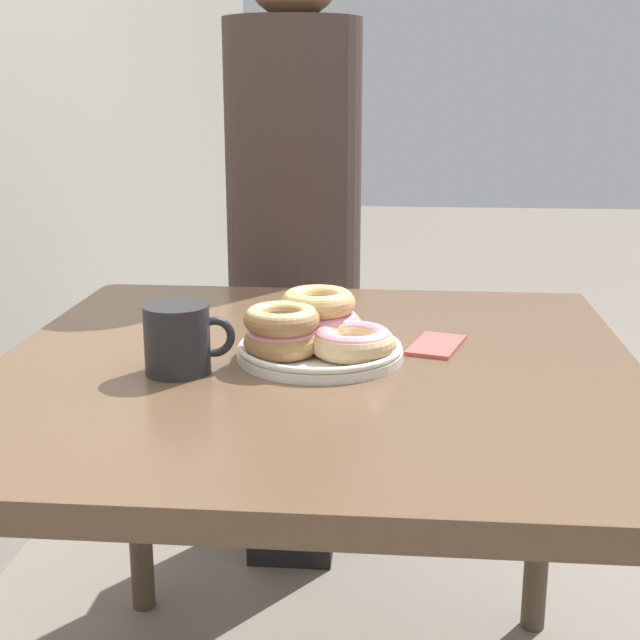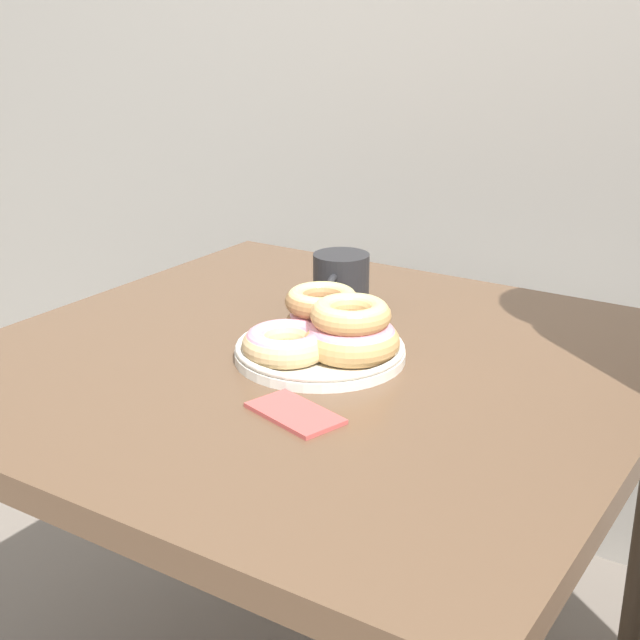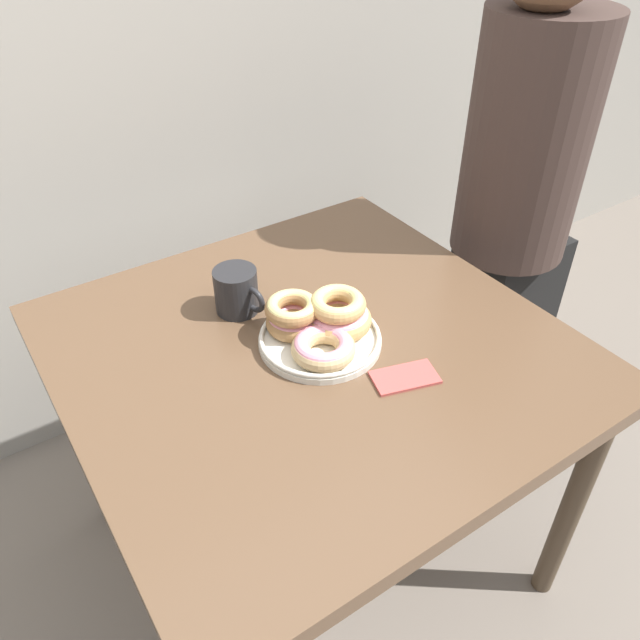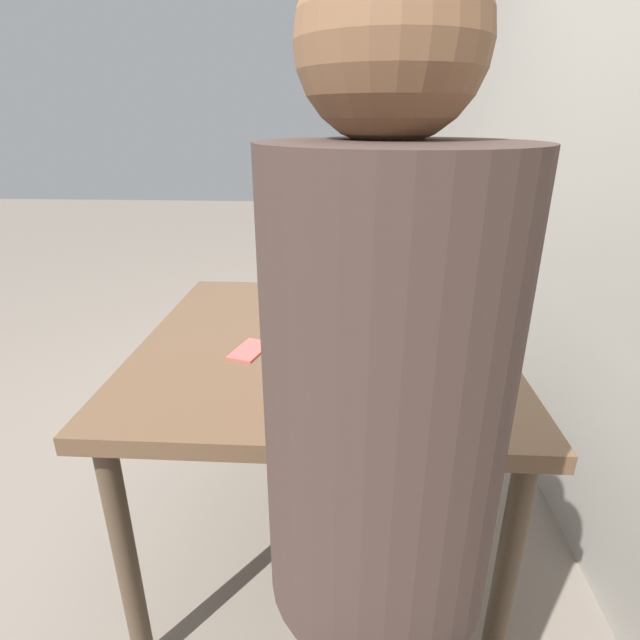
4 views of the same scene
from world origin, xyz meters
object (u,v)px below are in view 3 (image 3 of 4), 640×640
at_px(dining_table, 313,371).
at_px(coffee_mug, 237,291).
at_px(donut_plate, 320,325).
at_px(napkin, 405,377).
at_px(person_figure, 515,212).

relative_size(dining_table, coffee_mug, 7.58).
relative_size(dining_table, donut_plate, 3.58).
bearing_deg(donut_plate, napkin, -69.04).
height_order(coffee_mug, napkin, coffee_mug).
distance_m(donut_plate, coffee_mug, 0.21).
distance_m(coffee_mug, napkin, 0.41).
distance_m(person_figure, napkin, 0.69).
height_order(dining_table, napkin, napkin).
bearing_deg(napkin, coffee_mug, 113.28).
xyz_separation_m(coffee_mug, napkin, (0.16, -0.37, -0.05)).
relative_size(donut_plate, coffee_mug, 2.12).
relative_size(coffee_mug, napkin, 0.92).
xyz_separation_m(donut_plate, person_figure, (0.69, 0.12, 0.00)).
bearing_deg(donut_plate, coffee_mug, 115.50).
bearing_deg(person_figure, napkin, -154.30).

